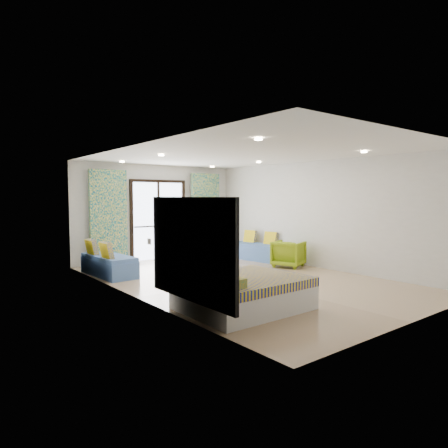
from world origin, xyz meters
TOP-DOWN VIEW (x-y plane):
  - floor at (0.00, 0.00)m, footprint 5.00×7.50m
  - ceiling at (0.00, 0.00)m, footprint 5.00×7.50m
  - wall_back at (0.00, 3.75)m, footprint 5.00×0.01m
  - wall_front at (0.00, -3.75)m, footprint 5.00×0.01m
  - wall_left at (-2.50, 0.00)m, footprint 0.01×7.50m
  - wall_right at (2.50, 0.00)m, footprint 0.01×7.50m
  - balcony_door at (0.00, 3.72)m, footprint 1.76×0.08m
  - balcony_rail at (0.00, 3.73)m, footprint 1.52×0.03m
  - curtain_left at (-1.55, 3.57)m, footprint 1.00×0.10m
  - curtain_right at (1.55, 3.57)m, footprint 1.00×0.10m
  - downlight_a at (-1.40, -2.00)m, footprint 0.12×0.12m
  - downlight_b at (1.40, -2.00)m, footprint 0.12×0.12m
  - downlight_c at (-1.40, 1.00)m, footprint 0.12×0.12m
  - downlight_d at (1.40, 1.00)m, footprint 0.12×0.12m
  - downlight_e at (-1.40, 3.00)m, footprint 0.12×0.12m
  - downlight_f at (1.40, 3.00)m, footprint 0.12×0.12m
  - headboard at (-2.46, -1.73)m, footprint 0.06×2.10m
  - switch_plate at (-2.47, -0.48)m, footprint 0.02×0.10m
  - bed at (-1.48, -1.73)m, footprint 1.88×1.53m
  - daybed_left at (-2.11, 2.23)m, footprint 0.74×1.70m
  - daybed_right at (2.11, 1.88)m, footprint 0.85×1.71m
  - coffee_table at (0.05, 2.67)m, footprint 0.66×0.66m
  - vase at (-0.02, 2.63)m, footprint 0.20×0.21m
  - armchair at (1.96, 0.46)m, footprint 0.89×0.91m

SIDE VIEW (x-z plane):
  - floor at x=0.00m, z-range -0.01..0.01m
  - daybed_right at x=2.11m, z-range -0.15..0.65m
  - daybed_left at x=-2.11m, z-range -0.16..0.67m
  - bed at x=-1.48m, z-range -0.05..0.60m
  - armchair at x=1.96m, z-range 0.00..0.74m
  - coffee_table at x=0.05m, z-range 0.01..0.74m
  - vase at x=-0.02m, z-range 0.42..0.58m
  - balcony_rail at x=0.00m, z-range 0.93..0.97m
  - headboard at x=-2.46m, z-range 0.30..1.80m
  - switch_plate at x=-2.47m, z-range 1.00..1.10m
  - curtain_left at x=-1.55m, z-range 0.00..2.50m
  - curtain_right at x=1.55m, z-range 0.00..2.50m
  - balcony_door at x=0.00m, z-range 0.12..2.40m
  - wall_back at x=0.00m, z-range 0.00..2.70m
  - wall_front at x=0.00m, z-range 0.00..2.70m
  - wall_left at x=-2.50m, z-range 0.00..2.70m
  - wall_right at x=2.50m, z-range 0.00..2.70m
  - downlight_a at x=-1.40m, z-range 2.66..2.68m
  - downlight_b at x=1.40m, z-range 2.66..2.68m
  - downlight_c at x=-1.40m, z-range 2.66..2.68m
  - downlight_d at x=1.40m, z-range 2.66..2.68m
  - downlight_e at x=-1.40m, z-range 2.66..2.68m
  - downlight_f at x=1.40m, z-range 2.66..2.68m
  - ceiling at x=0.00m, z-range 2.70..2.71m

